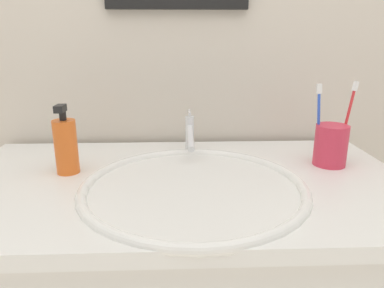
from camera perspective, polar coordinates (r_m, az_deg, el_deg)
name	(u,v)px	position (r m, az deg, el deg)	size (l,w,h in m)	color
tiled_wall_back	(177,28)	(1.10, -2.50, 18.14)	(2.27, 0.04, 2.40)	beige
sink_basin	(193,207)	(0.80, 0.09, -10.06)	(0.50, 0.50, 0.13)	white
faucet	(189,134)	(0.98, -0.47, 1.56)	(0.02, 0.15, 0.11)	silver
toothbrush_cup	(330,145)	(0.96, 21.33, -0.18)	(0.08, 0.08, 0.10)	#D8334C
toothbrush_blue	(318,119)	(0.94, 19.59, 3.85)	(0.03, 0.01, 0.20)	blue
toothbrush_red	(347,117)	(0.98, 23.63, 3.95)	(0.05, 0.03, 0.21)	red
soap_dispenser	(65,145)	(0.89, -19.80, -0.21)	(0.05, 0.06, 0.17)	orange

